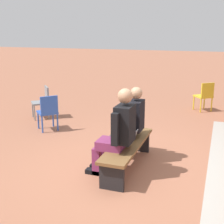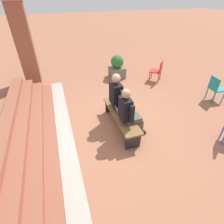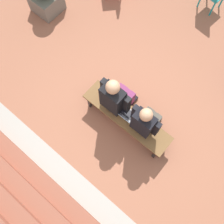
% 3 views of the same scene
% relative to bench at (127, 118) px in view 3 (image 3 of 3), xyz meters
% --- Properties ---
extents(ground_plane, '(60.00, 60.00, 0.00)m').
position_rel_bench_xyz_m(ground_plane, '(0.09, 0.00, -0.35)').
color(ground_plane, '#9E6047').
extents(concrete_strip, '(6.79, 0.40, 0.01)m').
position_rel_bench_xyz_m(concrete_strip, '(-0.00, 1.50, -0.35)').
color(concrete_strip, '#A8A399').
rests_on(concrete_strip, ground).
extents(bench, '(1.80, 0.44, 0.45)m').
position_rel_bench_xyz_m(bench, '(0.00, 0.00, 0.00)').
color(bench, brown).
rests_on(bench, ground).
extents(person_student, '(0.54, 0.68, 1.34)m').
position_rel_bench_xyz_m(person_student, '(-0.35, -0.07, 0.36)').
color(person_student, '#4C473D').
rests_on(person_student, ground).
extents(person_adult, '(0.60, 0.76, 1.44)m').
position_rel_bench_xyz_m(person_adult, '(0.31, -0.07, 0.40)').
color(person_adult, '#7F2D5B').
rests_on(person_adult, ground).
extents(laptop, '(0.32, 0.29, 0.21)m').
position_rel_bench_xyz_m(laptop, '(0.00, 0.01, 0.15)').
color(laptop, '#9EA0A5').
rests_on(laptop, bench).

